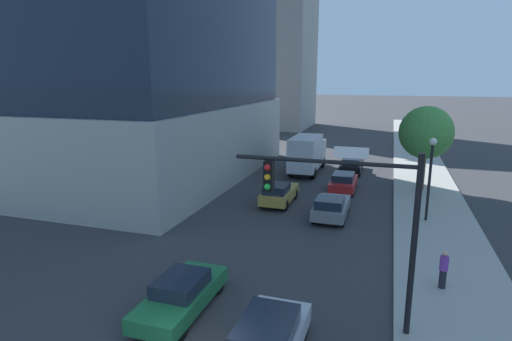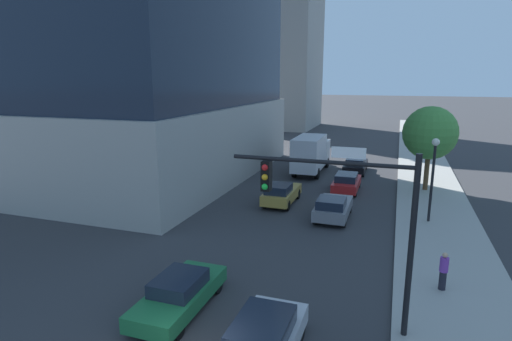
% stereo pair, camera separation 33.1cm
% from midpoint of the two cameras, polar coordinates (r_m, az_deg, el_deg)
% --- Properties ---
extents(sidewalk, '(4.76, 120.00, 0.15)m').
position_cam_midpoint_polar(sidewalk, '(30.12, 23.56, -4.81)').
color(sidewalk, '#9E9B93').
rests_on(sidewalk, ground).
extents(construction_building, '(15.99, 14.67, 40.34)m').
position_cam_midpoint_polar(construction_building, '(74.61, 2.48, 19.77)').
color(construction_building, '#9E9B93').
rests_on(construction_building, ground).
extents(traffic_light_pole, '(6.15, 0.48, 6.25)m').
position_cam_midpoint_polar(traffic_light_pole, '(14.06, 12.85, -4.61)').
color(traffic_light_pole, black).
rests_on(traffic_light_pole, sidewalk).
extents(street_lamp, '(0.44, 0.44, 5.01)m').
position_cam_midpoint_polar(street_lamp, '(26.36, 23.51, 0.50)').
color(street_lamp, black).
rests_on(street_lamp, sidewalk).
extents(street_tree, '(3.97, 3.97, 6.36)m').
position_cam_midpoint_polar(street_tree, '(33.75, 23.05, 4.74)').
color(street_tree, brown).
rests_on(street_tree, sidewalk).
extents(car_black, '(1.85, 4.74, 1.39)m').
position_cam_midpoint_polar(car_black, '(39.18, 13.74, 0.74)').
color(car_black, black).
rests_on(car_black, ground).
extents(car_gray, '(1.93, 4.20, 1.51)m').
position_cam_midpoint_polar(car_gray, '(26.11, 10.87, -5.00)').
color(car_gray, slate).
rests_on(car_gray, ground).
extents(car_green, '(1.86, 4.71, 1.37)m').
position_cam_midpoint_polar(car_green, '(16.44, -9.89, -16.28)').
color(car_green, '#1E6638').
rests_on(car_green, ground).
extents(car_gold, '(1.83, 4.28, 1.54)m').
position_cam_midpoint_polar(car_gold, '(28.71, 3.79, -3.14)').
color(car_gold, '#AD8938').
rests_on(car_gold, ground).
extents(car_red, '(1.83, 4.21, 1.41)m').
position_cam_midpoint_polar(car_red, '(32.66, 12.60, -1.58)').
color(car_red, red).
rests_on(car_red, ground).
extents(box_truck, '(2.30, 7.20, 3.45)m').
position_cam_midpoint_polar(box_truck, '(37.96, 7.79, 2.43)').
color(box_truck, silver).
rests_on(box_truck, ground).
extents(pedestrian_purple_shirt, '(0.34, 0.34, 1.60)m').
position_cam_midpoint_polar(pedestrian_purple_shirt, '(18.87, 24.81, -12.40)').
color(pedestrian_purple_shirt, black).
rests_on(pedestrian_purple_shirt, sidewalk).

